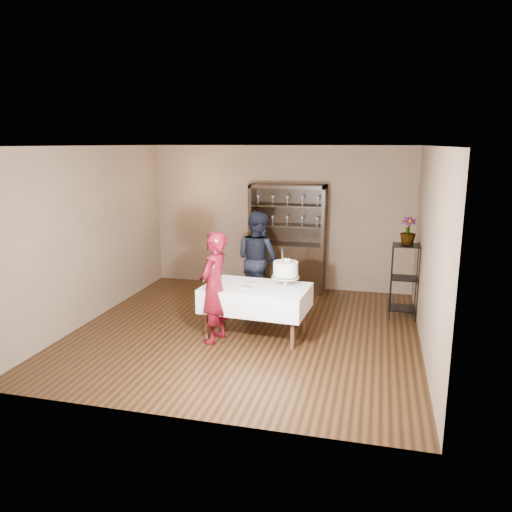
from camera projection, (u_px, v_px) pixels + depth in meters
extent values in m
plane|color=black|center=(246.00, 331.00, 7.44)|extent=(5.00, 5.00, 0.00)
plane|color=white|center=(245.00, 146.00, 6.85)|extent=(5.00, 5.00, 0.00)
cube|color=brown|center=(280.00, 218.00, 9.51)|extent=(5.00, 0.02, 2.70)
cube|color=brown|center=(90.00, 235.00, 7.73)|extent=(0.02, 5.00, 2.70)
cube|color=brown|center=(429.00, 251.00, 6.55)|extent=(0.02, 5.00, 2.70)
cube|color=black|center=(287.00, 267.00, 9.42)|extent=(1.40, 0.48, 0.90)
cube|color=black|center=(290.00, 213.00, 9.40)|extent=(1.40, 0.03, 1.10)
cube|color=black|center=(288.00, 186.00, 9.08)|extent=(1.40, 0.48, 0.06)
cube|color=black|center=(288.00, 225.00, 9.24)|extent=(1.28, 0.42, 0.02)
cube|color=black|center=(288.00, 205.00, 9.16)|extent=(1.28, 0.42, 0.02)
cylinder|color=black|center=(391.00, 284.00, 7.77)|extent=(0.02, 0.02, 1.20)
cylinder|color=black|center=(418.00, 285.00, 7.67)|extent=(0.02, 0.02, 1.20)
cylinder|color=black|center=(391.00, 277.00, 8.14)|extent=(0.02, 0.02, 1.20)
cylinder|color=black|center=(417.00, 279.00, 8.05)|extent=(0.02, 0.02, 1.20)
cube|color=black|center=(402.00, 308.00, 8.01)|extent=(0.40, 0.40, 0.02)
cube|color=black|center=(404.00, 278.00, 7.90)|extent=(0.40, 0.40, 0.01)
cube|color=black|center=(407.00, 245.00, 7.78)|extent=(0.40, 0.40, 0.02)
cube|color=white|center=(256.00, 298.00, 7.15)|extent=(1.55, 1.02, 0.34)
cylinder|color=#4C2D1C|center=(206.00, 315.00, 7.07)|extent=(0.06, 0.06, 0.70)
cylinder|color=#4C2D1C|center=(293.00, 325.00, 6.69)|extent=(0.06, 0.06, 0.70)
cylinder|color=#4C2D1C|center=(224.00, 301.00, 7.71)|extent=(0.06, 0.06, 0.70)
cylinder|color=#4C2D1C|center=(304.00, 309.00, 7.33)|extent=(0.06, 0.06, 0.70)
imported|color=#3C0509|center=(214.00, 287.00, 6.91)|extent=(0.46, 0.62, 1.57)
imported|color=black|center=(257.00, 259.00, 8.40)|extent=(1.00, 0.93, 1.65)
cylinder|color=white|center=(285.00, 285.00, 7.17)|extent=(0.22, 0.22, 0.01)
cylinder|color=white|center=(285.00, 281.00, 7.16)|extent=(0.06, 0.06, 0.11)
cylinder|color=white|center=(285.00, 277.00, 7.15)|extent=(0.40, 0.40, 0.02)
cylinder|color=#46642F|center=(286.00, 276.00, 7.15)|extent=(0.39, 0.39, 0.02)
cylinder|color=white|center=(286.00, 269.00, 7.12)|extent=(0.46, 0.46, 0.22)
sphere|color=#506DAC|center=(288.00, 261.00, 7.09)|extent=(0.03, 0.03, 0.03)
cube|color=white|center=(282.00, 257.00, 7.07)|extent=(0.02, 0.02, 0.15)
cube|color=black|center=(283.00, 250.00, 7.05)|extent=(0.03, 0.02, 0.06)
cylinder|color=white|center=(247.00, 287.00, 7.07)|extent=(0.25, 0.25, 0.01)
cylinder|color=white|center=(251.00, 283.00, 7.27)|extent=(0.19, 0.19, 0.01)
imported|color=#46642F|center=(408.00, 231.00, 7.76)|extent=(0.24, 0.24, 0.43)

